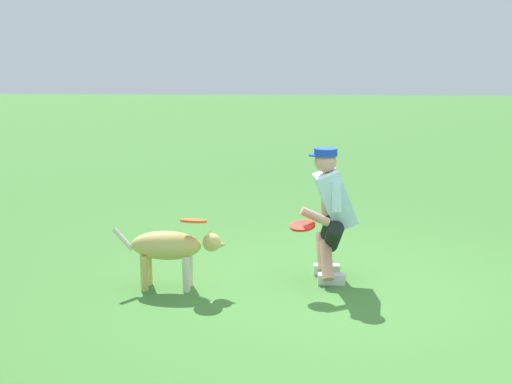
{
  "coord_description": "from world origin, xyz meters",
  "views": [
    {
      "loc": [
        0.52,
        5.68,
        2.16
      ],
      "look_at": [
        0.82,
        -0.26,
        0.9
      ],
      "focal_mm": 45.65,
      "sensor_mm": 36.0,
      "label": 1
    }
  ],
  "objects_px": {
    "dog": "(172,248)",
    "frisbee_held": "(302,226)",
    "frisbee_flying": "(194,221)",
    "person": "(331,210)"
  },
  "relations": [
    {
      "from": "person",
      "to": "frisbee_held",
      "type": "height_order",
      "value": "person"
    },
    {
      "from": "person",
      "to": "frisbee_held",
      "type": "xyz_separation_m",
      "value": [
        0.28,
        0.27,
        -0.09
      ]
    },
    {
      "from": "person",
      "to": "frisbee_held",
      "type": "bearing_deg",
      "value": 38.35
    },
    {
      "from": "frisbee_flying",
      "to": "person",
      "type": "bearing_deg",
      "value": -165.2
    },
    {
      "from": "dog",
      "to": "frisbee_flying",
      "type": "distance_m",
      "value": 0.34
    },
    {
      "from": "person",
      "to": "dog",
      "type": "relative_size",
      "value": 1.21
    },
    {
      "from": "person",
      "to": "frisbee_flying",
      "type": "bearing_deg",
      "value": 8.94
    },
    {
      "from": "frisbee_held",
      "to": "dog",
      "type": "bearing_deg",
      "value": 2.94
    },
    {
      "from": "dog",
      "to": "frisbee_held",
      "type": "height_order",
      "value": "frisbee_held"
    },
    {
      "from": "dog",
      "to": "frisbee_held",
      "type": "distance_m",
      "value": 1.24
    }
  ]
}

